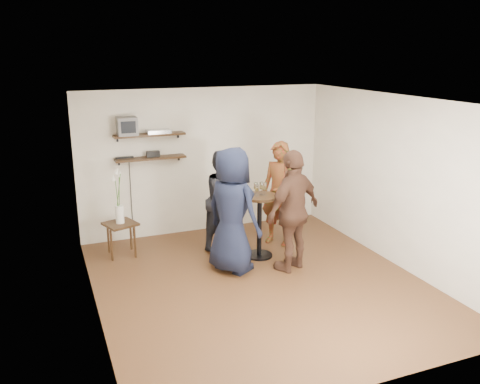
% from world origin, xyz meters
% --- Properties ---
extents(room, '(4.58, 5.08, 2.68)m').
position_xyz_m(room, '(0.00, 0.00, 1.30)').
color(room, '#482F17').
rests_on(room, ground).
extents(shelf_upper, '(1.20, 0.25, 0.04)m').
position_xyz_m(shelf_upper, '(-1.00, 2.38, 1.85)').
color(shelf_upper, black).
rests_on(shelf_upper, room).
extents(shelf_lower, '(1.20, 0.25, 0.04)m').
position_xyz_m(shelf_lower, '(-1.00, 2.38, 1.45)').
color(shelf_lower, black).
rests_on(shelf_lower, room).
extents(crt_monitor, '(0.32, 0.30, 0.30)m').
position_xyz_m(crt_monitor, '(-1.37, 2.38, 2.02)').
color(crt_monitor, '#59595B').
rests_on(crt_monitor, shelf_upper).
extents(dvd_deck, '(0.40, 0.24, 0.06)m').
position_xyz_m(dvd_deck, '(-0.84, 2.38, 1.90)').
color(dvd_deck, silver).
rests_on(dvd_deck, shelf_upper).
extents(radio, '(0.22, 0.10, 0.10)m').
position_xyz_m(radio, '(-0.95, 2.38, 1.52)').
color(radio, black).
rests_on(radio, shelf_lower).
extents(power_strip, '(0.30, 0.05, 0.03)m').
position_xyz_m(power_strip, '(-1.43, 2.42, 1.48)').
color(power_strip, black).
rests_on(power_strip, shelf_lower).
extents(side_table, '(0.59, 0.59, 0.55)m').
position_xyz_m(side_table, '(-1.66, 1.81, 0.46)').
color(side_table, black).
rests_on(side_table, room).
extents(vase_lilies, '(0.19, 0.19, 0.94)m').
position_xyz_m(vase_lilies, '(-1.66, 1.81, 0.85)').
color(vase_lilies, white).
rests_on(vase_lilies, side_table).
extents(drinks_table, '(0.56, 0.56, 1.03)m').
position_xyz_m(drinks_table, '(0.40, 0.93, 0.66)').
color(drinks_table, black).
rests_on(drinks_table, room).
extents(wine_glass_fl, '(0.06, 0.06, 0.18)m').
position_xyz_m(wine_glass_fl, '(0.33, 0.90, 1.15)').
color(wine_glass_fl, silver).
rests_on(wine_glass_fl, drinks_table).
extents(wine_glass_fr, '(0.07, 0.07, 0.20)m').
position_xyz_m(wine_glass_fr, '(0.47, 0.91, 1.17)').
color(wine_glass_fr, silver).
rests_on(wine_glass_fr, drinks_table).
extents(wine_glass_bl, '(0.06, 0.06, 0.19)m').
position_xyz_m(wine_glass_bl, '(0.36, 1.00, 1.16)').
color(wine_glass_bl, silver).
rests_on(wine_glass_bl, drinks_table).
extents(wine_glass_br, '(0.07, 0.07, 0.20)m').
position_xyz_m(wine_glass_br, '(0.44, 0.95, 1.17)').
color(wine_glass_br, silver).
rests_on(wine_glass_br, drinks_table).
extents(person_plaid, '(0.73, 0.77, 1.77)m').
position_xyz_m(person_plaid, '(0.94, 1.34, 0.89)').
color(person_plaid, '#AD1318').
rests_on(person_plaid, room).
extents(person_dark, '(1.03, 0.98, 1.67)m').
position_xyz_m(person_dark, '(0.02, 1.50, 0.84)').
color(person_dark, black).
rests_on(person_dark, room).
extents(person_navy, '(0.98, 1.10, 1.89)m').
position_xyz_m(person_navy, '(-0.19, 0.60, 0.95)').
color(person_navy, black).
rests_on(person_navy, room).
extents(person_brown, '(1.17, 0.84, 1.85)m').
position_xyz_m(person_brown, '(0.67, 0.31, 0.92)').
color(person_brown, '#472B1E').
rests_on(person_brown, room).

